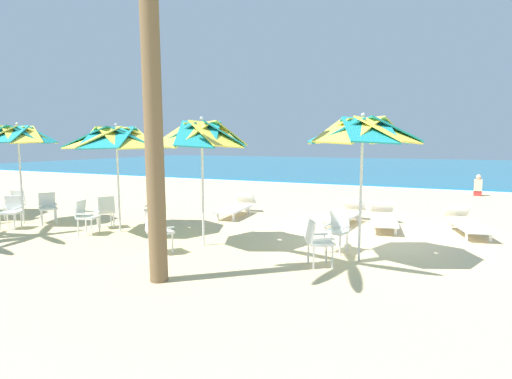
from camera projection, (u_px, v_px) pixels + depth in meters
ground_plane at (368, 236)px, 9.73m from camera, size 80.00×80.00×0.00m
sea at (419, 167)px, 36.41m from camera, size 80.00×36.00×0.10m
surf_foam at (404, 188)px, 19.87m from camera, size 80.00×0.70×0.01m
beach_umbrella_0 at (363, 133)px, 7.47m from camera, size 2.16×2.16×2.83m
plastic_chair_0 at (337, 228)px, 8.32m from camera, size 0.52×0.54×0.87m
plastic_chair_1 at (317, 240)px, 7.35m from camera, size 0.63×0.61×0.87m
beach_umbrella_1 at (202, 136)px, 8.61m from camera, size 2.08×2.08×2.83m
plastic_chair_2 at (157, 230)px, 8.19m from camera, size 0.59×0.61×0.87m
beach_umbrella_2 at (117, 139)px, 9.98m from camera, size 2.58×2.58×2.75m
plastic_chair_3 at (86, 215)px, 9.88m from camera, size 0.57×0.55×0.87m
plastic_chair_4 at (157, 208)px, 10.90m from camera, size 0.60×0.61×0.87m
plastic_chair_5 at (106, 210)px, 10.61m from camera, size 0.63×0.62×0.87m
beach_umbrella_3 at (18, 136)px, 11.03m from camera, size 2.01×2.01×2.82m
plastic_chair_6 at (15, 203)px, 11.84m from camera, size 0.54×0.57×0.87m
plastic_chair_7 at (12, 210)px, 10.59m from camera, size 0.60×0.62×0.87m
plastic_chair_8 at (48, 206)px, 11.22m from camera, size 0.63×0.61×0.87m
sun_lounger_0 at (467, 223)px, 9.99m from camera, size 1.11×2.23×0.62m
sun_lounger_1 at (383, 218)px, 10.65m from camera, size 0.97×2.22×0.62m
sun_lounger_2 at (344, 214)px, 11.18m from camera, size 0.86×2.20×0.62m
sun_lounger_3 at (236, 207)px, 12.47m from camera, size 0.82×2.19×0.62m
palm_tree_3 at (153, 68)px, 6.19m from camera, size 3.42×2.97×5.38m
beachgoer_seated at (478, 189)px, 17.22m from camera, size 0.30×0.93×0.92m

